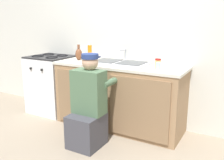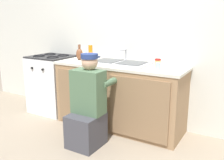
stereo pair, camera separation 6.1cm
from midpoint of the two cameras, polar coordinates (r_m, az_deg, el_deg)
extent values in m
plane|color=gray|center=(3.41, -1.37, -12.17)|extent=(12.00, 12.00, 0.00)
cube|color=silver|center=(3.65, 3.81, 9.95)|extent=(6.00, 0.10, 2.50)
cube|color=#997551|center=(3.49, 1.11, -3.90)|extent=(1.77, 0.60, 0.86)
cube|color=#866747|center=(3.46, -7.61, -4.18)|extent=(0.78, 0.02, 0.76)
cube|color=#866747|center=(3.05, 5.42, -6.60)|extent=(0.78, 0.02, 0.76)
cube|color=beige|center=(3.38, 1.14, 3.37)|extent=(1.81, 0.62, 0.03)
cube|color=silver|center=(3.38, 1.14, 3.91)|extent=(0.80, 0.44, 0.03)
cube|color=#4C4F51|center=(3.47, -1.63, 4.48)|extent=(0.33, 0.35, 0.01)
cube|color=#4C4F51|center=(3.29, 4.07, 3.95)|extent=(0.33, 0.35, 0.01)
cylinder|color=#B7BABF|center=(3.53, 2.61, 5.56)|extent=(0.02, 0.02, 0.18)
cylinder|color=#B7BABF|center=(3.45, 2.03, 6.88)|extent=(0.02, 0.16, 0.02)
cube|color=white|center=(4.19, -14.02, -1.06)|extent=(0.65, 0.60, 0.90)
cube|color=#262628|center=(4.10, -14.39, 5.16)|extent=(0.64, 0.59, 0.02)
torus|color=black|center=(4.12, -17.03, 5.28)|extent=(0.19, 0.19, 0.02)
torus|color=black|center=(3.92, -14.05, 5.06)|extent=(0.19, 0.19, 0.02)
torus|color=black|center=(4.29, -14.72, 5.73)|extent=(0.19, 0.19, 0.02)
torus|color=black|center=(4.09, -11.76, 5.53)|extent=(0.19, 0.19, 0.02)
cylinder|color=black|center=(3.99, -18.52, 2.53)|extent=(0.04, 0.02, 0.04)
cylinder|color=black|center=(3.83, -16.22, 2.24)|extent=(0.04, 0.02, 0.04)
cube|color=#3F3F47|center=(3.05, -6.38, -11.34)|extent=(0.36, 0.40, 0.40)
cube|color=#4C6B4C|center=(2.93, -5.94, -2.74)|extent=(0.38, 0.22, 0.52)
sphere|color=tan|center=(2.89, -5.65, 4.05)|extent=(0.19, 0.19, 0.19)
cylinder|color=navy|center=(2.88, -5.68, 5.45)|extent=(0.20, 0.20, 0.06)
cube|color=navy|center=(2.95, -4.72, 5.30)|extent=(0.13, 0.09, 0.02)
cylinder|color=#4C6B4C|center=(3.16, -6.42, 0.17)|extent=(0.08, 0.30, 0.08)
cylinder|color=#4C6B4C|center=(2.98, -1.09, -0.58)|extent=(0.08, 0.30, 0.08)
cylinder|color=#DBB760|center=(3.07, 9.86, 3.48)|extent=(0.07, 0.07, 0.11)
cylinder|color=#B21E19|center=(3.06, 9.91, 4.66)|extent=(0.07, 0.07, 0.02)
ellipsoid|color=brown|center=(3.74, -8.07, 5.81)|extent=(0.10, 0.10, 0.17)
cylinder|color=brown|center=(3.73, -8.13, 7.57)|extent=(0.04, 0.04, 0.06)
cylinder|color=#ADC6CC|center=(2.98, 9.92, 3.09)|extent=(0.06, 0.06, 0.10)
cylinder|color=orange|center=(3.73, -5.56, 6.25)|extent=(0.06, 0.06, 0.22)
cylinder|color=white|center=(3.72, -5.61, 8.16)|extent=(0.03, 0.03, 0.03)
camera|label=1|loc=(0.03, -90.54, -0.13)|focal=40.00mm
camera|label=2|loc=(0.03, 89.46, 0.13)|focal=40.00mm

